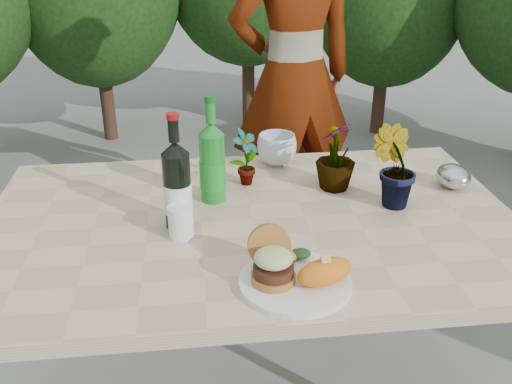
{
  "coord_description": "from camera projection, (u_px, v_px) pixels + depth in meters",
  "views": [
    {
      "loc": [
        -0.17,
        -1.49,
        1.57
      ],
      "look_at": [
        0.0,
        -0.08,
        0.88
      ],
      "focal_mm": 40.0,
      "sensor_mm": 36.0,
      "label": 1
    }
  ],
  "objects": [
    {
      "name": "patio_table",
      "position": [
        253.0,
        236.0,
        1.74
      ],
      "size": [
        1.6,
        1.0,
        0.75
      ],
      "color": "#CDB588",
      "rests_on": "ground"
    },
    {
      "name": "shrub_hedge",
      "position": [
        246.0,
        7.0,
        3.05
      ],
      "size": [
        6.9,
        5.02,
        2.11
      ],
      "color": "#382316",
      "rests_on": "ground"
    },
    {
      "name": "dinner_plate",
      "position": [
        295.0,
        282.0,
        1.41
      ],
      "size": [
        0.28,
        0.28,
        0.01
      ],
      "primitive_type": "cylinder",
      "color": "white",
      "rests_on": "patio_table"
    },
    {
      "name": "burger_stack",
      "position": [
        272.0,
        261.0,
        1.39
      ],
      "size": [
        0.11,
        0.16,
        0.11
      ],
      "color": "#B7722D",
      "rests_on": "dinner_plate"
    },
    {
      "name": "sweet_potato",
      "position": [
        325.0,
        272.0,
        1.38
      ],
      "size": [
        0.17,
        0.12,
        0.06
      ],
      "primitive_type": "ellipsoid",
      "rotation": [
        0.0,
        0.0,
        0.35
      ],
      "color": "orange",
      "rests_on": "dinner_plate"
    },
    {
      "name": "grilled_veg",
      "position": [
        296.0,
        255.0,
        1.48
      ],
      "size": [
        0.08,
        0.05,
        0.03
      ],
      "color": "olive",
      "rests_on": "dinner_plate"
    },
    {
      "name": "wine_bottle",
      "position": [
        177.0,
        186.0,
        1.62
      ],
      "size": [
        0.08,
        0.08,
        0.34
      ],
      "rotation": [
        0.0,
        0.0,
        0.33
      ],
      "color": "black",
      "rests_on": "patio_table"
    },
    {
      "name": "sparkling_water",
      "position": [
        212.0,
        164.0,
        1.78
      ],
      "size": [
        0.08,
        0.08,
        0.34
      ],
      "rotation": [
        0.0,
        0.0,
        0.19
      ],
      "color": "#178022",
      "rests_on": "patio_table"
    },
    {
      "name": "plastic_cup",
      "position": [
        181.0,
        222.0,
        1.6
      ],
      "size": [
        0.07,
        0.07,
        0.09
      ],
      "primitive_type": "cylinder",
      "color": "white",
      "rests_on": "patio_table"
    },
    {
      "name": "seedling_left",
      "position": [
        246.0,
        157.0,
        1.89
      ],
      "size": [
        0.12,
        0.12,
        0.2
      ],
      "primitive_type": "imported",
      "rotation": [
        0.0,
        0.0,
        0.79
      ],
      "color": "#25581E",
      "rests_on": "patio_table"
    },
    {
      "name": "seedling_mid",
      "position": [
        394.0,
        168.0,
        1.74
      ],
      "size": [
        0.18,
        0.17,
        0.25
      ],
      "primitive_type": "imported",
      "rotation": [
        0.0,
        0.0,
        2.52
      ],
      "color": "#22501B",
      "rests_on": "patio_table"
    },
    {
      "name": "seedling_right",
      "position": [
        336.0,
        156.0,
        1.86
      ],
      "size": [
        0.18,
        0.18,
        0.23
      ],
      "primitive_type": "imported",
      "rotation": [
        0.0,
        0.0,
        3.88
      ],
      "color": "#2C5A1E",
      "rests_on": "patio_table"
    },
    {
      "name": "blue_bowl",
      "position": [
        277.0,
        149.0,
        2.07
      ],
      "size": [
        0.16,
        0.16,
        0.11
      ],
      "primitive_type": "imported",
      "rotation": [
        0.0,
        0.0,
        0.13
      ],
      "color": "silver",
      "rests_on": "patio_table"
    },
    {
      "name": "foil_packet_right",
      "position": [
        453.0,
        176.0,
        1.9
      ],
      "size": [
        0.12,
        0.14,
        0.08
      ],
      "primitive_type": "ellipsoid",
      "rotation": [
        0.0,
        0.0,
        1.64
      ],
      "color": "#B2B4B9",
      "rests_on": "patio_table"
    },
    {
      "name": "person",
      "position": [
        293.0,
        78.0,
        2.69
      ],
      "size": [
        0.72,
        0.56,
        1.76
      ],
      "primitive_type": "imported",
      "rotation": [
        0.0,
        0.0,
        3.39
      ],
      "color": "#A46952",
      "rests_on": "ground"
    }
  ]
}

